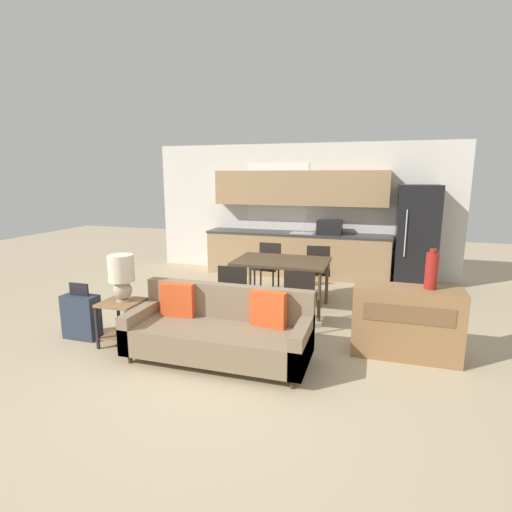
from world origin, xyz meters
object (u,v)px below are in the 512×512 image
dining_table (282,264)px  credenza (406,322)px  dining_chair_far_left (268,264)px  dining_chair_near_left (235,290)px  dining_chair_far_right (318,268)px  couch (220,331)px  refrigerator (417,236)px  vase (432,270)px  table_lamp (122,275)px  dining_chair_near_right (300,296)px  suitcase (81,316)px  side_table (122,315)px

dining_table → credenza: (1.76, -1.25, -0.30)m
dining_table → dining_chair_far_left: 0.98m
dining_chair_near_left → dining_chair_far_right: bearing=-122.3°
dining_table → couch: size_ratio=0.70×
refrigerator → vase: size_ratio=4.22×
table_lamp → dining_chair_far_left: bearing=68.4°
dining_table → couch: bearing=-97.3°
dining_table → dining_chair_far_left: size_ratio=1.65×
couch → vase: 2.44m
couch → dining_chair_near_right: size_ratio=2.38×
refrigerator → credenza: refrigerator is taller
table_lamp → dining_chair_near_left: (1.08, 1.02, -0.39)m
couch → table_lamp: 1.40m
dining_table → couch: couch is taller
refrigerator → suitcase: bearing=-137.1°
refrigerator → dining_chair_far_right: refrigerator is taller
dining_chair_near_left → dining_chair_far_left: size_ratio=1.00×
vase → couch: bearing=-162.7°
dining_chair_near_left → table_lamp: bearing=39.5°
credenza → dining_chair_far_right: dining_chair_far_right is taller
table_lamp → dining_chair_near_right: table_lamp is taller
vase → dining_chair_far_left: 3.24m
dining_chair_far_right → dining_chair_near_right: 1.64m
dining_chair_far_right → dining_chair_near_left: 1.88m
table_lamp → dining_chair_far_right: 3.35m
credenza → side_table: bearing=-168.6°
dining_chair_far_right → suitcase: bearing=-141.0°
refrigerator → table_lamp: 5.35m
dining_table → dining_chair_near_right: dining_chair_near_right is taller
dining_table → vase: size_ratio=3.18×
dining_chair_far_right → suitcase: dining_chair_far_right is taller
refrigerator → couch: bearing=-120.4°
dining_table → suitcase: 2.91m
dining_chair_near_right → dining_chair_far_left: size_ratio=1.00×
side_table → dining_chair_near_right: size_ratio=0.64×
dining_table → dining_chair_near_right: 0.99m
refrigerator → suitcase: 5.84m
dining_chair_near_left → dining_chair_far_left: same height
dining_chair_far_right → dining_chair_far_left: 0.90m
suitcase → credenza: bearing=9.4°
credenza → dining_chair_near_right: (-1.30, 0.40, 0.08)m
couch → side_table: size_ratio=3.69×
refrigerator → suitcase: refrigerator is taller
couch → dining_chair_far_left: dining_chair_far_left is taller
credenza → dining_chair_near_right: size_ratio=1.37×
dining_chair_near_right → credenza: bearing=159.0°
dining_table → dining_chair_far_right: 0.93m
table_lamp → vase: size_ratio=1.28×
credenza → suitcase: 3.98m
couch → vase: bearing=17.3°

